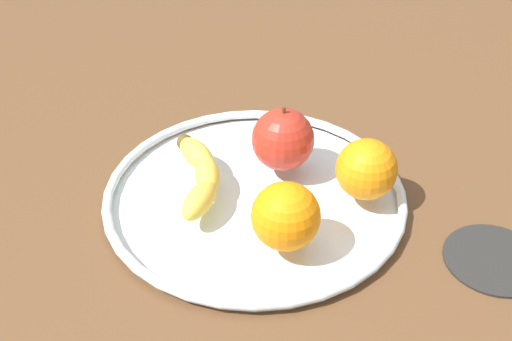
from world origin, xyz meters
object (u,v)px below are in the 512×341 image
at_px(banana, 202,174).
at_px(orange_back_left, 287,216).
at_px(apple, 284,139).
at_px(orange_front_left, 368,169).
at_px(ambient_coaster, 496,258).
at_px(fruit_bowl, 256,195).

height_order(banana, orange_back_left, orange_back_left).
xyz_separation_m(banana, apple, (0.04, -0.10, 0.02)).
distance_m(orange_front_left, ambient_coaster, 0.18).
relative_size(banana, apple, 1.95).
xyz_separation_m(fruit_bowl, banana, (0.01, 0.07, 0.02)).
distance_m(fruit_bowl, orange_back_left, 0.11).
relative_size(orange_back_left, orange_front_left, 1.03).
relative_size(banana, ambient_coaster, 1.49).
distance_m(fruit_bowl, banana, 0.07).
relative_size(fruit_bowl, banana, 2.19).
relative_size(banana, orange_back_left, 2.22).
xyz_separation_m(apple, orange_back_left, (-0.15, 0.00, -0.00)).
height_order(apple, orange_back_left, apple).
xyz_separation_m(banana, orange_back_left, (-0.11, -0.10, 0.02)).
bearing_deg(orange_front_left, orange_back_left, 130.69).
distance_m(fruit_bowl, ambient_coaster, 0.29).
relative_size(orange_front_left, ambient_coaster, 0.65).
xyz_separation_m(orange_back_left, orange_front_left, (0.09, -0.10, -0.00)).
bearing_deg(banana, orange_back_left, -142.04).
height_order(fruit_bowl, orange_front_left, orange_front_left).
distance_m(apple, orange_back_left, 0.15).
bearing_deg(fruit_bowl, orange_front_left, -93.30).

